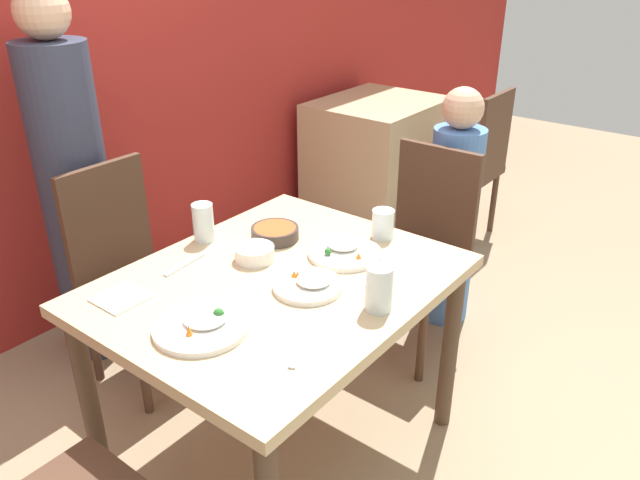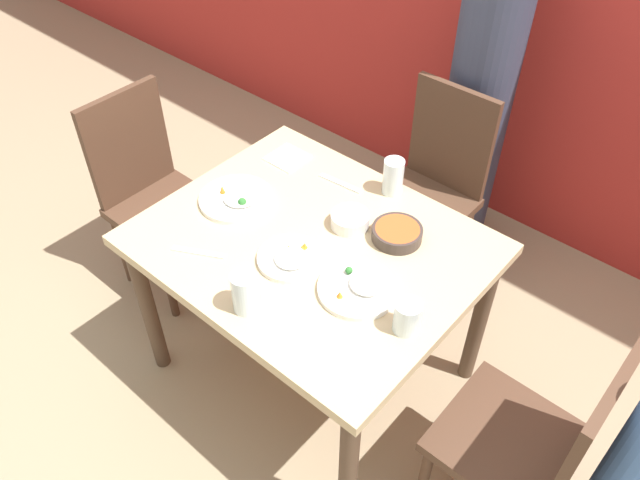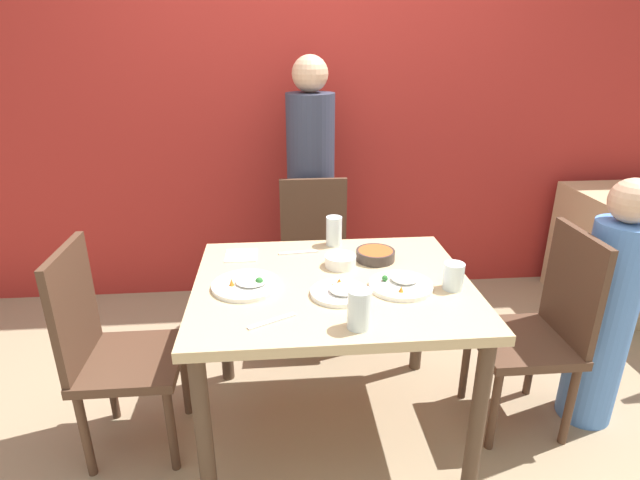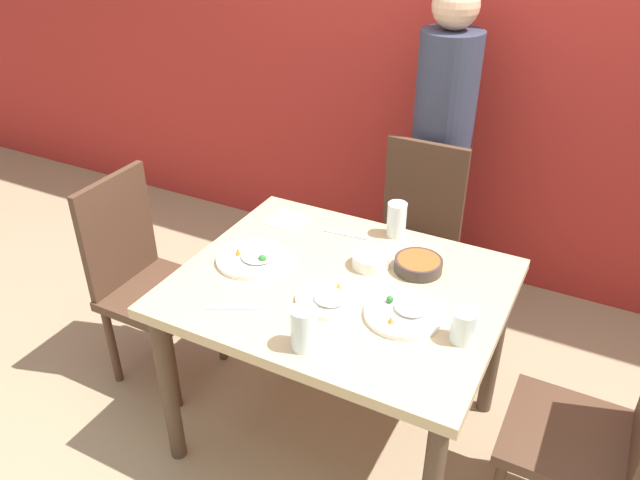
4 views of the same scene
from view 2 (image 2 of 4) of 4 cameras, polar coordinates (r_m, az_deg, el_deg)
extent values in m
plane|color=#998466|center=(2.65, -0.64, -11.53)|extent=(10.00, 10.00, 0.00)
cube|color=tan|center=(2.12, -0.79, -0.44)|extent=(1.11, 0.90, 0.04)
cylinder|color=#4C3828|center=(2.49, -15.44, -6.04)|extent=(0.06, 0.06, 0.69)
cylinder|color=#4C3828|center=(2.04, 2.60, -20.21)|extent=(0.06, 0.06, 0.69)
cylinder|color=#4C3828|center=(2.82, -2.95, 2.93)|extent=(0.06, 0.06, 0.69)
cylinder|color=#4C3828|center=(2.44, 14.36, -7.05)|extent=(0.06, 0.06, 0.69)
cube|color=#4C3323|center=(2.76, 9.14, 3.08)|extent=(0.40, 0.40, 0.04)
cube|color=#4C3323|center=(2.73, 11.94, 9.12)|extent=(0.38, 0.03, 0.48)
cylinder|color=#4C3323|center=(2.86, 4.10, -0.41)|extent=(0.04, 0.04, 0.39)
cylinder|color=#4C3323|center=(2.74, 9.55, -3.54)|extent=(0.04, 0.04, 0.39)
cylinder|color=#4C3323|center=(3.07, 7.89, 2.81)|extent=(0.04, 0.04, 0.39)
cylinder|color=#4C3323|center=(2.96, 13.10, 0.04)|extent=(0.04, 0.04, 0.39)
cube|color=#4C3323|center=(2.09, 16.74, -17.15)|extent=(0.40, 0.40, 0.04)
cube|color=#4C3323|center=(1.86, 23.49, -15.87)|extent=(0.03, 0.38, 0.48)
cylinder|color=#4C3323|center=(2.38, 14.05, -14.96)|extent=(0.04, 0.04, 0.39)
cylinder|color=#4C3323|center=(2.22, 9.47, -20.71)|extent=(0.04, 0.04, 0.39)
cylinder|color=#4C3323|center=(2.35, 21.30, -18.92)|extent=(0.04, 0.04, 0.39)
cube|color=#4C3323|center=(2.78, -13.88, 2.64)|extent=(0.40, 0.40, 0.04)
cube|color=#4C3323|center=(2.76, -17.19, 8.35)|extent=(0.03, 0.38, 0.48)
cylinder|color=#4C3323|center=(2.76, -13.65, -3.93)|extent=(0.04, 0.04, 0.39)
cylinder|color=#4C3323|center=(2.89, -8.63, -0.36)|extent=(0.04, 0.04, 0.39)
cylinder|color=#4C3323|center=(2.97, -17.61, -0.79)|extent=(0.04, 0.04, 0.39)
cylinder|color=#4C3323|center=(3.09, -12.77, 2.41)|extent=(0.04, 0.04, 0.39)
cylinder|color=#33384C|center=(2.88, 14.04, 10.77)|extent=(0.28, 0.28, 1.36)
cylinder|color=#3D332D|center=(2.11, 7.06, 0.60)|extent=(0.17, 0.17, 0.05)
cylinder|color=#BC5123|center=(2.10, 7.10, 0.99)|extent=(0.15, 0.15, 0.01)
cylinder|color=white|center=(2.27, -7.67, 3.74)|extent=(0.27, 0.27, 0.02)
ellipsoid|color=white|center=(2.25, -7.28, 3.93)|extent=(0.12, 0.12, 0.02)
sphere|color=#2D702D|center=(2.22, -7.13, 3.45)|extent=(0.03, 0.03, 0.03)
cone|color=orange|center=(2.28, -8.93, 4.60)|extent=(0.02, 0.02, 0.03)
cylinder|color=white|center=(2.03, -2.72, -1.69)|extent=(0.22, 0.22, 0.02)
ellipsoid|color=white|center=(2.00, -2.67, -1.65)|extent=(0.11, 0.11, 0.02)
cone|color=orange|center=(2.04, -1.62, -0.68)|extent=(0.02, 0.02, 0.02)
cone|color=orange|center=(2.04, -1.42, -0.48)|extent=(0.02, 0.02, 0.02)
cone|color=orange|center=(2.03, -2.90, -0.72)|extent=(0.02, 0.02, 0.03)
cylinder|color=white|center=(1.94, 3.45, -4.48)|extent=(0.25, 0.25, 0.02)
ellipsoid|color=white|center=(1.93, 4.31, -3.96)|extent=(0.11, 0.11, 0.02)
cone|color=orange|center=(1.89, 1.81, -4.99)|extent=(0.02, 0.02, 0.02)
sphere|color=#2D702D|center=(1.96, 2.67, -2.79)|extent=(0.02, 0.02, 0.02)
cylinder|color=white|center=(2.15, 2.76, 1.84)|extent=(0.13, 0.13, 0.05)
cylinder|color=white|center=(2.13, 2.78, 2.27)|extent=(0.12, 0.12, 0.01)
cylinder|color=silver|center=(1.82, 7.98, -6.97)|extent=(0.08, 0.08, 0.11)
cylinder|color=silver|center=(2.27, 6.71, 5.78)|extent=(0.07, 0.07, 0.14)
cylinder|color=silver|center=(1.86, -6.86, -4.75)|extent=(0.08, 0.08, 0.14)
cube|color=white|center=(2.47, -2.97, 7.51)|extent=(0.14, 0.14, 0.01)
cube|color=silver|center=(2.10, -11.09, -1.10)|extent=(0.17, 0.10, 0.01)
cube|color=silver|center=(2.34, 1.88, 5.21)|extent=(0.18, 0.04, 0.01)
camera|label=1|loc=(2.35, -51.65, 17.10)|focal=35.00mm
camera|label=3|loc=(1.50, -65.99, -6.94)|focal=28.00mm
camera|label=4|loc=(0.57, -88.42, -27.55)|focal=35.00mm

